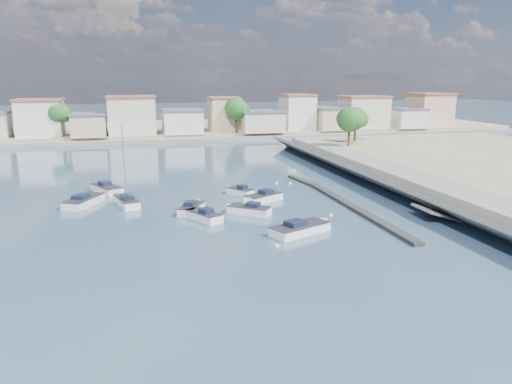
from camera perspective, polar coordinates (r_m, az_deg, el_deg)
ground at (r=80.37m, az=-2.74°, el=3.15°), size 400.00×400.00×0.00m
seawall_walkway at (r=62.47m, az=19.41°, el=0.39°), size 5.00×90.00×1.80m
breakwater at (r=56.82m, az=9.73°, el=-1.00°), size 2.00×31.02×0.35m
far_shore_land at (r=131.21m, az=-7.37°, el=7.19°), size 160.00×40.00×1.40m
far_shore_quay at (r=110.55m, az=-6.01°, el=6.00°), size 160.00×2.50×0.80m
far_town at (r=117.88m, az=-1.27°, el=8.72°), size 113.01×12.80×8.35m
shore_trees at (r=108.69m, az=-1.44°, el=9.03°), size 74.56×38.32×7.92m
motorboat_a at (r=49.48m, az=-6.15°, el=-2.74°), size 3.49×4.53×1.48m
motorboat_b at (r=52.39m, az=-7.29°, el=-1.88°), size 3.37×4.52×1.48m
motorboat_c at (r=51.28m, az=-1.02°, el=-2.10°), size 4.50×4.00×1.48m
motorboat_d at (r=56.28m, az=0.62°, el=-0.73°), size 5.05×3.99×1.48m
motorboat_e at (r=58.33m, az=-18.91°, el=-0.95°), size 4.48×6.05×1.48m
motorboat_f at (r=59.52m, az=-1.94°, el=0.02°), size 3.06×3.66×1.48m
motorboat_g at (r=63.25m, az=-16.55°, el=0.26°), size 4.07×5.59×1.48m
motorboat_h at (r=45.35m, az=5.32°, el=-4.19°), size 6.28×4.39×1.48m
sailboat at (r=56.66m, az=-14.65°, el=-1.02°), size 2.96×5.70×9.00m
mooring_buoys at (r=58.22m, az=5.62°, el=-0.66°), size 12.74×32.49×0.40m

